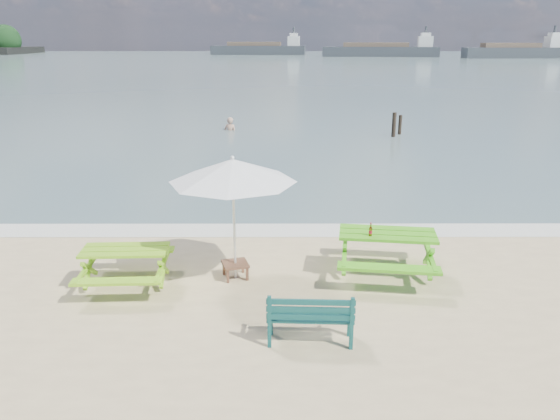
{
  "coord_description": "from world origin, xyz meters",
  "views": [
    {
      "loc": [
        0.15,
        -7.1,
        4.22
      ],
      "look_at": [
        0.17,
        3.0,
        1.0
      ],
      "focal_mm": 35.0,
      "sensor_mm": 36.0,
      "label": 1
    }
  ],
  "objects_px": {
    "picnic_table_right": "(386,255)",
    "side_table": "(235,270)",
    "picnic_table_left": "(126,268)",
    "beer_bottle": "(370,232)",
    "swimmer": "(231,135)",
    "park_bench": "(310,327)",
    "patio_umbrella": "(233,171)"
  },
  "relations": [
    {
      "from": "picnic_table_left",
      "to": "beer_bottle",
      "type": "relative_size",
      "value": 7.01
    },
    {
      "from": "picnic_table_right",
      "to": "beer_bottle",
      "type": "xyz_separation_m",
      "value": [
        -0.34,
        -0.17,
        0.51
      ]
    },
    {
      "from": "picnic_table_right",
      "to": "park_bench",
      "type": "relative_size",
      "value": 1.71
    },
    {
      "from": "picnic_table_right",
      "to": "swimmer",
      "type": "xyz_separation_m",
      "value": [
        -4.27,
        16.41,
        -0.63
      ]
    },
    {
      "from": "picnic_table_right",
      "to": "beer_bottle",
      "type": "distance_m",
      "value": 0.64
    },
    {
      "from": "side_table",
      "to": "beer_bottle",
      "type": "bearing_deg",
      "value": -1.14
    },
    {
      "from": "side_table",
      "to": "swimmer",
      "type": "bearing_deg",
      "value": 95.17
    },
    {
      "from": "patio_umbrella",
      "to": "beer_bottle",
      "type": "height_order",
      "value": "patio_umbrella"
    },
    {
      "from": "side_table",
      "to": "swimmer",
      "type": "xyz_separation_m",
      "value": [
        -1.5,
        16.54,
        -0.39
      ]
    },
    {
      "from": "side_table",
      "to": "swimmer",
      "type": "height_order",
      "value": "swimmer"
    },
    {
      "from": "picnic_table_right",
      "to": "patio_umbrella",
      "type": "xyz_separation_m",
      "value": [
        -2.77,
        -0.12,
        1.62
      ]
    },
    {
      "from": "picnic_table_left",
      "to": "park_bench",
      "type": "xyz_separation_m",
      "value": [
        3.13,
        -1.85,
        -0.1
      ]
    },
    {
      "from": "patio_umbrella",
      "to": "beer_bottle",
      "type": "distance_m",
      "value": 2.67
    },
    {
      "from": "picnic_table_right",
      "to": "patio_umbrella",
      "type": "bearing_deg",
      "value": -177.42
    },
    {
      "from": "park_bench",
      "to": "side_table",
      "type": "relative_size",
      "value": 2.26
    },
    {
      "from": "picnic_table_right",
      "to": "side_table",
      "type": "xyz_separation_m",
      "value": [
        -2.77,
        -0.12,
        -0.25
      ]
    },
    {
      "from": "picnic_table_left",
      "to": "side_table",
      "type": "xyz_separation_m",
      "value": [
        1.88,
        0.35,
        -0.19
      ]
    },
    {
      "from": "patio_umbrella",
      "to": "picnic_table_left",
      "type": "bearing_deg",
      "value": -169.58
    },
    {
      "from": "beer_bottle",
      "to": "swimmer",
      "type": "xyz_separation_m",
      "value": [
        -3.92,
        16.59,
        -1.15
      ]
    },
    {
      "from": "park_bench",
      "to": "swimmer",
      "type": "bearing_deg",
      "value": 98.33
    },
    {
      "from": "side_table",
      "to": "patio_umbrella",
      "type": "xyz_separation_m",
      "value": [
        -0.0,
        -0.0,
        1.86
      ]
    },
    {
      "from": "park_bench",
      "to": "beer_bottle",
      "type": "xyz_separation_m",
      "value": [
        1.18,
        2.15,
        0.67
      ]
    },
    {
      "from": "picnic_table_right",
      "to": "park_bench",
      "type": "height_order",
      "value": "picnic_table_right"
    },
    {
      "from": "picnic_table_left",
      "to": "swimmer",
      "type": "distance_m",
      "value": 16.9
    },
    {
      "from": "park_bench",
      "to": "side_table",
      "type": "bearing_deg",
      "value": 119.56
    },
    {
      "from": "park_bench",
      "to": "side_table",
      "type": "height_order",
      "value": "park_bench"
    },
    {
      "from": "beer_bottle",
      "to": "side_table",
      "type": "bearing_deg",
      "value": 178.86
    },
    {
      "from": "patio_umbrella",
      "to": "picnic_table_right",
      "type": "bearing_deg",
      "value": 2.58
    },
    {
      "from": "swimmer",
      "to": "side_table",
      "type": "bearing_deg",
      "value": -84.83
    },
    {
      "from": "patio_umbrella",
      "to": "swimmer",
      "type": "distance_m",
      "value": 16.76
    },
    {
      "from": "side_table",
      "to": "swimmer",
      "type": "distance_m",
      "value": 16.61
    },
    {
      "from": "park_bench",
      "to": "patio_umbrella",
      "type": "xyz_separation_m",
      "value": [
        -1.25,
        2.2,
        1.78
      ]
    }
  ]
}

